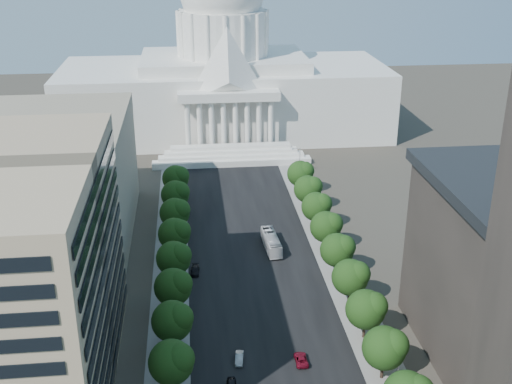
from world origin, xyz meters
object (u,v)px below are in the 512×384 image
object	(u,v)px
car_red	(301,359)
city_bus	(271,242)
car_dark_b	(195,271)
car_silver	(239,358)

from	to	relation	value
car_red	city_bus	bearing A→B (deg)	-90.56
car_dark_b	city_bus	bearing A→B (deg)	32.58
car_silver	city_bus	xyz separation A→B (m)	(11.35, 42.91, 1.14)
city_bus	car_dark_b	bearing A→B (deg)	-155.11
car_silver	car_dark_b	distance (m)	33.62
car_red	car_dark_b	xyz separation A→B (m)	(-18.31, 34.27, 0.03)
car_silver	city_bus	bearing A→B (deg)	82.78
car_silver	car_red	xyz separation A→B (m)	(10.99, -1.46, -0.01)
car_silver	car_dark_b	bearing A→B (deg)	110.16
car_silver	car_dark_b	world-z (taller)	car_dark_b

